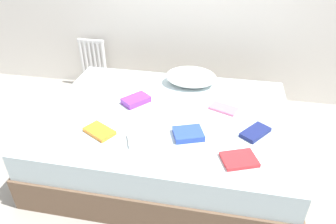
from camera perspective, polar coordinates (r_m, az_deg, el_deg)
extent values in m
plane|color=#9E998E|center=(2.80, -0.20, -8.82)|extent=(8.00, 8.00, 0.00)
cube|color=brown|center=(2.71, -0.20, -6.61)|extent=(2.00, 1.50, 0.28)
cube|color=silver|center=(2.56, -0.21, -2.29)|extent=(1.96, 1.46, 0.22)
cylinder|color=white|center=(3.97, -15.50, 9.35)|extent=(0.04, 0.04, 0.52)
cylinder|color=white|center=(3.94, -14.77, 9.32)|extent=(0.04, 0.04, 0.52)
cylinder|color=white|center=(3.92, -14.03, 9.29)|extent=(0.04, 0.04, 0.52)
cylinder|color=white|center=(3.90, -13.28, 9.26)|extent=(0.04, 0.04, 0.52)
cylinder|color=white|center=(3.88, -12.52, 9.22)|extent=(0.04, 0.04, 0.52)
cylinder|color=white|center=(3.86, -11.75, 9.19)|extent=(0.04, 0.04, 0.52)
cube|color=white|center=(3.82, -14.13, 12.58)|extent=(0.32, 0.04, 0.04)
cube|color=white|center=(4.01, -13.21, 6.13)|extent=(0.32, 0.04, 0.04)
ellipsoid|color=white|center=(2.91, 4.26, 6.48)|extent=(0.48, 0.35, 0.15)
cube|color=purple|center=(2.64, -5.94, 2.21)|extent=(0.25, 0.26, 0.05)
cube|color=pink|center=(2.58, 10.23, 0.64)|extent=(0.25, 0.20, 0.02)
cube|color=orange|center=(2.33, -12.56, -3.49)|extent=(0.26, 0.23, 0.03)
cube|color=navy|center=(2.35, 15.83, -3.62)|extent=(0.24, 0.26, 0.03)
cube|color=#2847B7|center=(2.24, 3.75, -4.05)|extent=(0.26, 0.23, 0.04)
cube|color=red|center=(2.09, 13.01, -8.53)|extent=(0.27, 0.24, 0.03)
cube|color=white|center=(2.20, -4.72, -5.10)|extent=(0.25, 0.22, 0.02)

